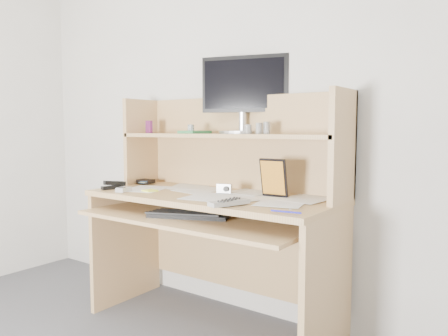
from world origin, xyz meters
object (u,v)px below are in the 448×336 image
Objects in this scene: game_case at (274,178)px; tv_remote at (229,203)px; monitor at (244,92)px; keyboard at (189,214)px; desk at (219,202)px.

tv_remote is at bearing -101.27° from game_case.
tv_remote is 0.41× the size of monitor.
tv_remote is 0.35m from game_case.
keyboard is at bearing -175.38° from tv_remote.
tv_remote is at bearing -80.31° from monitor.
desk reaches higher than tv_remote.
desk is at bearing 150.95° from tv_remote.
desk is at bearing 179.02° from game_case.
desk is 0.25m from keyboard.
desk is at bearing 63.57° from keyboard.
monitor is (0.05, 0.17, 0.62)m from desk.
game_case reaches higher than keyboard.
game_case is at bearing 100.16° from tv_remote.
tv_remote is 0.78m from monitor.
keyboard is at bearing -147.28° from game_case.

